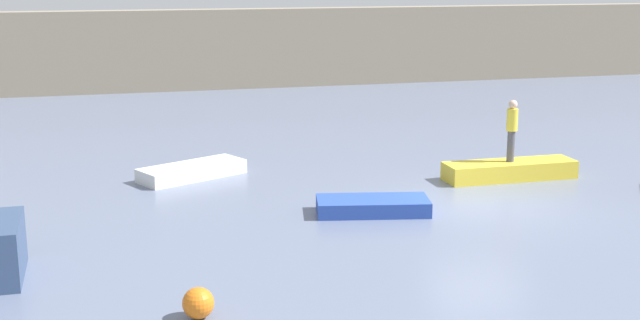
{
  "coord_description": "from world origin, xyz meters",
  "views": [
    {
      "loc": [
        -9.44,
        -19.37,
        6.11
      ],
      "look_at": [
        -3.5,
        2.94,
        0.77
      ],
      "focal_mm": 47.47,
      "sensor_mm": 36.0,
      "label": 1
    }
  ],
  "objects": [
    {
      "name": "ground_plane",
      "position": [
        0.0,
        0.0,
        0.0
      ],
      "size": [
        120.0,
        120.0,
        0.0
      ],
      "primitive_type": "plane",
      "color": "slate"
    },
    {
      "name": "embankment_wall",
      "position": [
        0.0,
        23.17,
        1.99
      ],
      "size": [
        80.0,
        1.2,
        3.97
      ],
      "primitive_type": "cube",
      "color": "gray",
      "rests_on": "ground_plane"
    },
    {
      "name": "rowboat_white",
      "position": [
        -6.87,
        4.91,
        0.2
      ],
      "size": [
        3.34,
        2.42,
        0.41
      ],
      "primitive_type": "cube",
      "rotation": [
        0.0,
        0.0,
        0.46
      ],
      "color": "white",
      "rests_on": "ground_plane"
    },
    {
      "name": "rowboat_blue",
      "position": [
        -2.89,
        0.08,
        0.19
      ],
      "size": [
        2.99,
        1.73,
        0.38
      ],
      "primitive_type": "cube",
      "rotation": [
        0.0,
        0.0,
        -0.2
      ],
      "color": "#2B4CAD",
      "rests_on": "ground_plane"
    },
    {
      "name": "rowboat_yellow",
      "position": [
        2.09,
        2.38,
        0.26
      ],
      "size": [
        3.91,
        1.04,
        0.52
      ],
      "primitive_type": "cube",
      "rotation": [
        0.0,
        0.0,
        -0.0
      ],
      "color": "gold",
      "rests_on": "ground_plane"
    },
    {
      "name": "person_yellow_shirt",
      "position": [
        2.09,
        2.38,
        1.54
      ],
      "size": [
        0.32,
        0.32,
        1.81
      ],
      "color": "#4C4C56",
      "rests_on": "rowboat_yellow"
    },
    {
      "name": "mooring_buoy",
      "position": [
        -7.93,
        -5.32,
        0.28
      ],
      "size": [
        0.57,
        0.57,
        0.57
      ],
      "primitive_type": "sphere",
      "color": "orange",
      "rests_on": "ground_plane"
    }
  ]
}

